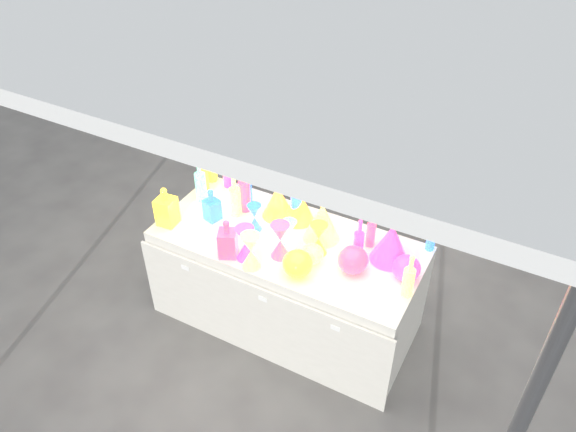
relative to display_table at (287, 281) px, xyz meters
The scene contains 33 objects.
ground 0.37m from the display_table, 90.00° to the left, with size 80.00×80.00×0.00m, color slate.
display_table is the anchor object (origin of this frame).
cardboard_box_closed 2.35m from the display_table, 83.40° to the left, with size 0.56×0.41×0.41m, color #A17848.
cardboard_box_flat 2.91m from the display_table, 71.69° to the left, with size 0.77×0.55×0.07m, color #A17848.
bottle_0 1.07m from the display_table, 157.08° to the left, with size 0.08×0.08×0.32m, color red, non-canonical shape.
bottle_1 0.77m from the display_table, 152.56° to the left, with size 0.09×0.09×0.37m, color #1DA05A, non-canonical shape.
bottle_2 0.72m from the display_table, 159.66° to the left, with size 0.08×0.08×0.37m, color #FF571A, non-canonical shape.
bottle_3 0.95m from the display_table, 152.62° to the left, with size 0.09×0.09×0.34m, color #1D51AC, non-canonical shape.
bottle_4 0.72m from the display_table, behind, with size 0.08×0.08×0.34m, color #148180, non-canonical shape.
bottle_5 0.95m from the display_table, behind, with size 0.08×0.08×0.36m, color #B62460, non-canonical shape.
bottle_6 1.01m from the display_table, 164.68° to the left, with size 0.08×0.08×0.30m, color red, non-canonical shape.
bottle_7 0.59m from the display_table, 102.81° to the left, with size 0.08×0.08×0.33m, color #1DA05A, non-canonical shape.
decanter_0 0.99m from the display_table, 164.44° to the right, with size 0.12×0.12×0.29m, color red, non-canonical shape.
decanter_1 0.65m from the display_table, 131.51° to the right, with size 0.11×0.11×0.28m, color #FF571A, non-canonical shape.
decanter_2 0.76m from the display_table, behind, with size 0.10×0.10×0.25m, color #1DA05A, non-canonical shape.
hourglass_0 0.53m from the display_table, 78.41° to the right, with size 0.13×0.13×0.25m, color #FF571A, non-canonical shape.
hourglass_1 0.59m from the display_table, 118.82° to the right, with size 0.12×0.12×0.24m, color #1D51AC, non-canonical shape.
hourglass_2 0.60m from the display_table, 103.82° to the right, with size 0.12×0.12×0.25m, color #148180, non-canonical shape.
hourglass_3 0.48m from the display_table, 47.50° to the right, with size 0.10×0.10×0.20m, color #B62460, non-canonical shape.
hourglass_4 0.54m from the display_table, ahead, with size 0.11×0.11×0.23m, color red, non-canonical shape.
hourglass_5 0.54m from the display_table, behind, with size 0.10×0.10×0.20m, color #1DA05A, non-canonical shape.
globe_0 0.56m from the display_table, 50.28° to the right, with size 0.19×0.19×0.15m, color red, non-canonical shape.
globe_1 0.51m from the display_table, 24.58° to the right, with size 0.15×0.15×0.12m, color #148180, non-canonical shape.
globe_2 0.67m from the display_table, ahead, with size 0.19×0.19×0.15m, color #FF571A, non-canonical shape.
globe_3 0.92m from the display_table, ahead, with size 0.18×0.18×0.14m, color #1D51AC, non-canonical shape.
lampshade_0 0.58m from the display_table, 131.85° to the left, with size 0.22×0.22×0.27m, color #F8FE35, non-canonical shape.
lampshade_1 0.56m from the display_table, 100.25° to the left, with size 0.23×0.23×0.27m, color #F8FE35, non-canonical shape.
lampshade_2 0.85m from the display_table, 12.76° to the left, with size 0.25×0.25×0.29m, color #1D51AC, non-canonical shape.
lampshade_3 0.57m from the display_table, 36.92° to the left, with size 0.25×0.25×0.29m, color #148180, non-canonical shape.
bottle_8 1.06m from the display_table, 23.18° to the left, with size 0.06×0.06×0.26m, color #1DA05A, non-canonical shape.
bottle_9 0.75m from the display_table, 23.86° to the left, with size 0.06×0.06×0.27m, color #FF571A, non-canonical shape.
bottle_10 0.71m from the display_table, ahead, with size 0.07×0.07×0.30m, color #1D51AC, non-canonical shape.
bottle_11 1.01m from the display_table, ahead, with size 0.07×0.07×0.31m, color #148180, non-canonical shape.
Camera 1 is at (1.36, -2.51, 3.17)m, focal length 35.00 mm.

